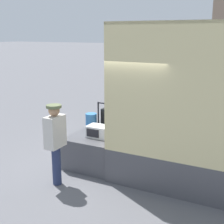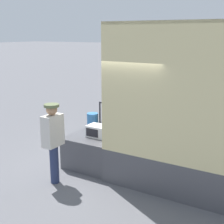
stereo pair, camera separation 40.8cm
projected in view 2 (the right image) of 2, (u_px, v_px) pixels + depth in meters
The scene contains 6 objects.
ground_plane at pixel (126, 163), 7.41m from camera, with size 160.00×160.00×0.00m, color slate.
tailgate_deck at pixel (106, 145), 7.61m from camera, with size 1.16×2.04×0.72m, color #4C4C51.
microwave at pixel (98, 131), 7.06m from camera, with size 0.49×0.36×0.27m.
portable_generator at pixel (116, 118), 7.77m from camera, with size 0.72×0.42×0.64m.
orange_bucket at pixel (93, 121), 7.71m from camera, with size 0.28×0.28×0.37m.
worker_person at pixel (53, 136), 6.23m from camera, with size 0.30×0.44×1.67m.
Camera 2 is at (3.23, -6.09, 3.02)m, focal length 50.00 mm.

